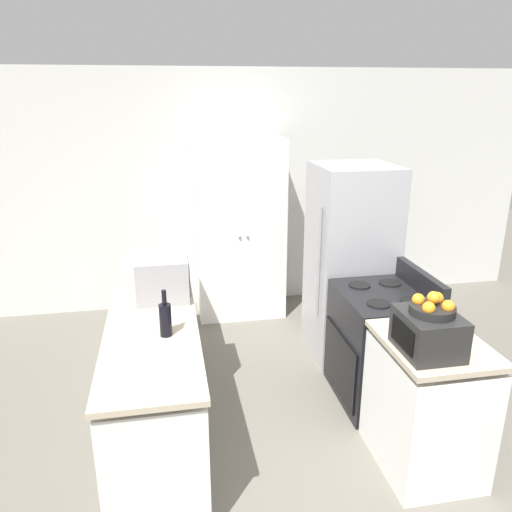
{
  "coord_description": "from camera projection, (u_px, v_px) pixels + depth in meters",
  "views": [
    {
      "loc": [
        -0.72,
        -2.03,
        2.37
      ],
      "look_at": [
        0.0,
        1.86,
        1.05
      ],
      "focal_mm": 35.0,
      "sensor_mm": 36.0,
      "label": 1
    }
  ],
  "objects": [
    {
      "name": "pantry_cabinet",
      "position": [
        239.0,
        229.0,
        5.34
      ],
      "size": [
        0.92,
        0.6,
        1.92
      ],
      "color": "white",
      "rests_on": "ground_plane"
    },
    {
      "name": "microwave",
      "position": [
        162.0,
        276.0,
        3.69
      ],
      "size": [
        0.38,
        0.44,
        0.32
      ],
      "color": "#939399",
      "rests_on": "counter_left"
    },
    {
      "name": "wine_bottle",
      "position": [
        165.0,
        319.0,
        3.11
      ],
      "size": [
        0.08,
        0.08,
        0.31
      ],
      "color": "black",
      "rests_on": "counter_left"
    },
    {
      "name": "fruit_bowl",
      "position": [
        433.0,
        307.0,
        2.86
      ],
      "size": [
        0.26,
        0.26,
        0.14
      ],
      "color": "black",
      "rests_on": "toaster_oven"
    },
    {
      "name": "counter_left",
      "position": [
        156.0,
        361.0,
        3.74
      ],
      "size": [
        0.6,
        2.51,
        0.9
      ],
      "color": "silver",
      "rests_on": "ground_plane"
    },
    {
      "name": "wall_back",
      "position": [
        231.0,
        191.0,
        5.53
      ],
      "size": [
        7.0,
        0.06,
        2.6
      ],
      "color": "silver",
      "rests_on": "ground_plane"
    },
    {
      "name": "stove",
      "position": [
        380.0,
        345.0,
        3.92
      ],
      "size": [
        0.66,
        0.76,
        1.06
      ],
      "color": "black",
      "rests_on": "ground_plane"
    },
    {
      "name": "refrigerator",
      "position": [
        350.0,
        263.0,
        4.51
      ],
      "size": [
        0.7,
        0.7,
        1.77
      ],
      "color": "#A3A3A8",
      "rests_on": "ground_plane"
    },
    {
      "name": "counter_right",
      "position": [
        426.0,
        406.0,
        3.21
      ],
      "size": [
        0.6,
        0.73,
        0.9
      ],
      "color": "silver",
      "rests_on": "ground_plane"
    },
    {
      "name": "toaster_oven",
      "position": [
        428.0,
        333.0,
        2.91
      ],
      "size": [
        0.33,
        0.38,
        0.24
      ],
      "color": "black",
      "rests_on": "counter_right"
    }
  ]
}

